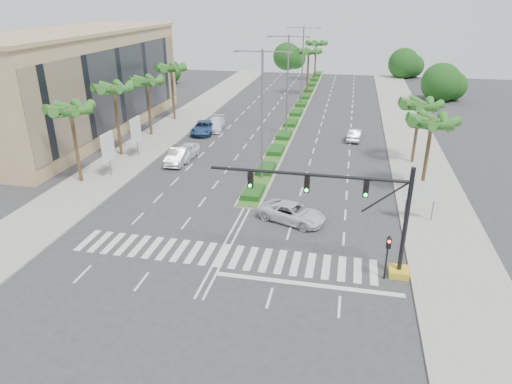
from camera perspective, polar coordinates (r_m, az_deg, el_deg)
ground at (r=31.21m, az=-4.28°, el=-7.90°), size 160.00×160.00×0.00m
footpath_right at (r=48.91m, az=19.95°, el=2.69°), size 6.00×120.00×0.15m
footpath_left at (r=53.48m, az=-14.23°, el=5.10°), size 6.00×120.00×0.15m
median at (r=72.79m, az=5.53°, el=10.48°), size 2.20×75.00×0.20m
median_grass at (r=72.76m, az=5.53°, el=10.57°), size 1.80×75.00×0.04m
building at (r=62.44m, az=-21.59°, el=12.39°), size 12.00×36.00×12.00m
signal_gantry at (r=28.59m, az=13.73°, el=-3.74°), size 12.60×1.20×7.20m
pedestrian_signal at (r=28.76m, az=16.14°, el=-7.05°), size 0.28×0.36×3.00m
direction_sign at (r=36.71m, az=19.98°, el=-0.05°), size 2.70×0.11×3.40m
billboard_near at (r=45.59m, az=-18.02°, el=5.35°), size 0.18×2.10×4.35m
billboard_far at (r=50.65m, az=-14.79°, el=7.46°), size 0.18×2.10×4.35m
palm_left_near at (r=44.05m, az=-22.17°, el=9.23°), size 4.57×4.68×7.55m
palm_left_mid at (r=50.66m, az=-17.34°, el=11.98°), size 4.57×4.68×7.95m
palm_left_far at (r=57.78m, az=-13.50°, el=13.09°), size 4.57×4.68×7.35m
palm_left_end at (r=64.97m, az=-10.55°, el=14.75°), size 4.57×4.68×7.75m
palm_right_near at (r=41.37m, az=21.10°, el=7.86°), size 4.57×4.68×7.05m
palm_right_far at (r=49.14m, az=19.79°, el=9.95°), size 4.57×4.68×6.75m
palm_median_a at (r=81.44m, az=6.59°, el=16.85°), size 4.57×4.68×8.05m
palm_median_b at (r=96.31m, az=7.53°, el=17.78°), size 4.57×4.68×8.05m
streetlight_near at (r=41.39m, az=0.79°, el=10.28°), size 5.10×0.25×12.00m
streetlight_mid at (r=56.88m, az=3.98°, el=13.82°), size 5.10×0.25×12.00m
streetlight_far at (r=72.59m, az=5.84°, el=15.81°), size 5.10×0.25×12.00m
car_parked_a at (r=49.61m, az=-8.78°, el=5.00°), size 2.04×4.64×1.56m
car_parked_b at (r=48.47m, az=-9.63°, el=4.55°), size 1.96×5.05×1.64m
car_parked_c at (r=58.87m, az=-6.56°, el=8.02°), size 3.00×5.67×1.52m
car_parked_d at (r=60.42m, az=-5.11°, el=8.46°), size 2.72×5.38×1.50m
car_crossing at (r=35.36m, az=4.60°, el=-2.61°), size 5.73×4.11×1.45m
car_right at (r=56.92m, az=12.29°, el=7.04°), size 1.96×4.40×1.40m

